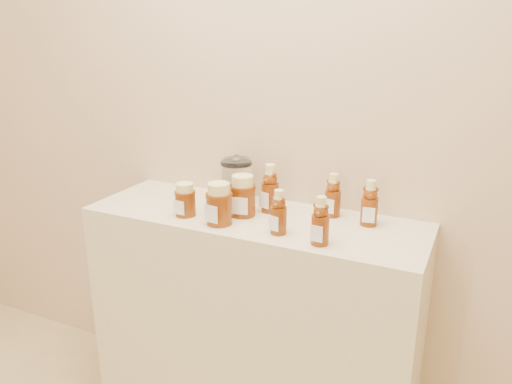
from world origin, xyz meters
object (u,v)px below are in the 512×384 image
at_px(bear_bottle_back_left, 270,185).
at_px(honey_jar_left, 185,199).
at_px(display_table, 253,327).
at_px(glass_canister, 237,179).
at_px(bear_bottle_front_left, 279,209).

bearing_deg(bear_bottle_back_left, honey_jar_left, -128.33).
xyz_separation_m(display_table, glass_canister, (-0.12, 0.10, 0.54)).
relative_size(bear_bottle_back_left, honey_jar_left, 1.67).
xyz_separation_m(display_table, bear_bottle_front_left, (0.14, -0.11, 0.53)).
bearing_deg(display_table, bear_bottle_front_left, -37.03).
relative_size(display_table, glass_canister, 6.62).
distance_m(bear_bottle_front_left, honey_jar_left, 0.36).
relative_size(bear_bottle_back_left, glass_canister, 1.08).
height_order(display_table, glass_canister, glass_canister).
relative_size(bear_bottle_back_left, bear_bottle_front_left, 1.19).
bearing_deg(honey_jar_left, display_table, 28.68).
height_order(honey_jar_left, glass_canister, glass_canister).
relative_size(bear_bottle_front_left, honey_jar_left, 1.40).
bearing_deg(bear_bottle_front_left, display_table, 156.28).
bearing_deg(glass_canister, honey_jar_left, -116.68).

